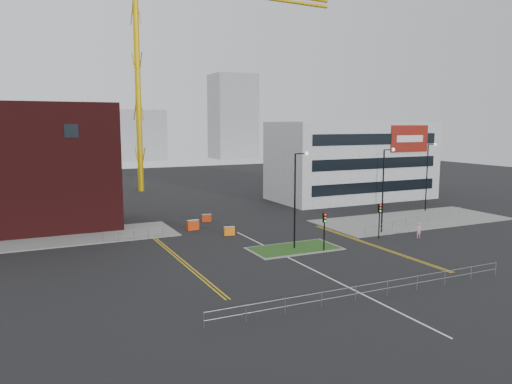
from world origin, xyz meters
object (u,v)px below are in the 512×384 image
Objects in this scene: tower_crane at (168,29)px; traffic_light_island at (324,224)px; streetlamp_island at (297,192)px; pedestrian at (419,230)px.

traffic_light_island is at bearing -89.53° from tower_crane.
tower_crane is 52.52m from streetlamp_island.
traffic_light_island is 12.15m from pedestrian.
tower_crane is at bearing 102.54° from pedestrian.
pedestrian is at bearing -6.15° from streetlamp_island.
tower_crane reaches higher than streetlamp_island.
tower_crane is 57.31m from pedestrian.
tower_crane is at bearing 88.34° from streetlamp_island.
pedestrian is (12.41, -48.92, -27.15)m from tower_crane.
streetlamp_island reaches higher than traffic_light_island.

